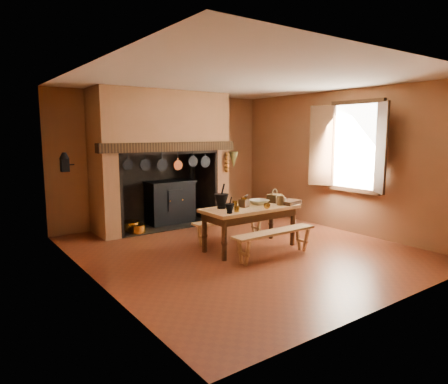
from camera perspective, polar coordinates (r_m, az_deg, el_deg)
name	(u,v)px	position (r m, az deg, el deg)	size (l,w,h in m)	color
floor	(242,249)	(6.87, 2.53, -8.15)	(5.50, 5.50, 0.00)	maroon
ceiling	(243,80)	(6.64, 2.69, 15.69)	(5.50, 5.50, 0.00)	silver
back_wall	(165,159)	(8.92, -8.47, 4.75)	(5.00, 0.02, 2.80)	brown
wall_left	(90,177)	(5.43, -18.57, 2.07)	(0.02, 5.50, 2.80)	brown
wall_right	(339,161)	(8.39, 16.15, 4.28)	(0.02, 5.50, 2.80)	brown
wall_front	(397,184)	(4.78, 23.54, 1.00)	(5.00, 0.02, 2.80)	brown
chimney_breast	(161,140)	(8.38, -8.97, 7.32)	(2.95, 0.96, 2.80)	brown
iron_range	(170,202)	(8.74, -7.67, -1.36)	(1.12, 0.55, 1.60)	black
hearth_pans	(131,227)	(8.20, -13.10, -4.95)	(0.51, 0.62, 0.20)	#BA852B
hanging_pans	(172,164)	(7.94, -7.51, 4.03)	(1.92, 0.29, 0.27)	black
onion_string	(227,162)	(8.64, 0.42, 4.25)	(0.12, 0.10, 0.46)	#98611C
herb_bunch	(234,160)	(8.74, 1.37, 4.63)	(0.20, 0.20, 0.35)	brown
window	(352,147)	(8.01, 17.82, 6.17)	(0.39, 1.75, 1.76)	white
wall_coffee_mill	(65,161)	(6.93, -21.83, 4.16)	(0.23, 0.16, 0.31)	black
work_table	(250,214)	(6.77, 3.75, -3.09)	(1.67, 0.74, 0.72)	tan
bench_front	(275,238)	(6.39, 7.24, -6.47)	(1.54, 0.27, 0.43)	tan
bench_back	(230,224)	(7.27, 0.91, -4.65)	(1.50, 0.26, 0.42)	tan
mortar_large	(221,200)	(6.57, -0.36, -1.20)	(0.24, 0.24, 0.41)	black
mortar_small	(230,208)	(6.18, 0.81, -2.29)	(0.15, 0.15, 0.26)	black
coffee_grinder	(244,202)	(6.71, 2.87, -1.50)	(0.20, 0.17, 0.21)	#3B2213
brass_mug_a	(237,209)	(6.30, 1.82, -2.44)	(0.09, 0.09, 0.10)	#BA852B
brass_mug_b	(235,203)	(6.80, 1.57, -1.65)	(0.08, 0.08, 0.09)	#BA852B
mixing_bowl	(259,202)	(7.00, 4.99, -1.43)	(0.33, 0.33, 0.08)	beige
stoneware_crock	(280,200)	(6.96, 8.07, -1.19)	(0.13, 0.13, 0.16)	brown
glass_jar	(284,201)	(6.98, 8.58, -1.31)	(0.07, 0.07, 0.13)	beige
wicker_basket	(275,198)	(7.25, 7.23, -0.81)	(0.30, 0.26, 0.25)	#533A19
wooden_tray	(289,202)	(7.10, 9.34, -1.45)	(0.37, 0.27, 0.06)	#3B2213
brass_cup	(267,206)	(6.60, 6.16, -2.02)	(0.11, 0.11, 0.09)	#BA852B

